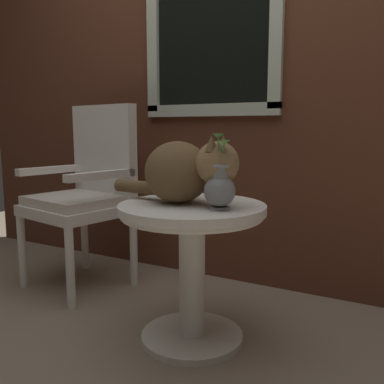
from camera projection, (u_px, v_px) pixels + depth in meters
The scene contains 6 objects.
ground_plane at pixel (148, 337), 1.83m from camera, with size 6.00×6.00×0.00m, color gray.
back_wall at pixel (230, 54), 2.37m from camera, with size 4.00×0.07×2.60m.
wicker_side_table at pixel (192, 245), 1.75m from camera, with size 0.61×0.61×0.59m.
wicker_chair at pixel (87, 188), 2.41m from camera, with size 0.58×0.55×1.03m.
cat at pixel (185, 171), 1.72m from camera, with size 0.60×0.27×0.28m.
pewter_vase_with_ivy at pixel (220, 187), 1.59m from camera, with size 0.12×0.12×0.29m.
Camera 1 is at (1.00, -1.41, 0.89)m, focal length 39.60 mm.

